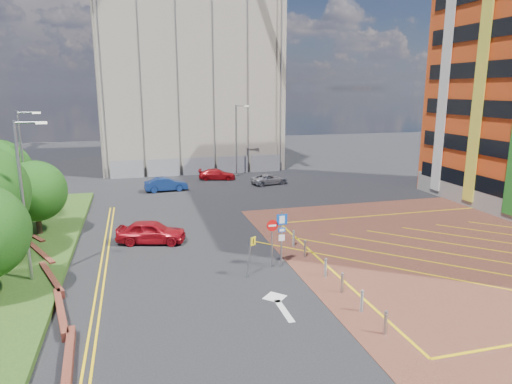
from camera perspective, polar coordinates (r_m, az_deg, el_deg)
name	(u,v)px	position (r m, az deg, el deg)	size (l,w,h in m)	color
ground	(278,274)	(24.92, 2.78, -10.23)	(140.00, 140.00, 0.00)	black
forecourt	(495,251)	(31.86, 27.69, -6.50)	(26.00, 26.00, 0.02)	brown
retaining_wall	(47,279)	(26.08, -24.67, -9.89)	(6.06, 20.33, 0.40)	brown
tree_c	(35,191)	(33.10, -25.87, 0.09)	(4.00, 4.00, 4.90)	#3D2B1C
lamp_left_near	(24,195)	(24.92, -27.02, -0.38)	(1.53, 0.16, 8.00)	#9EA0A8
lamp_left_far	(24,165)	(34.97, -26.99, 3.05)	(1.53, 0.16, 8.00)	#9EA0A8
lamp_back	(237,138)	(51.33, -2.40, 6.78)	(1.53, 0.16, 8.00)	#9EA0A8
sign_cluster	(278,234)	(25.20, 2.79, -5.22)	(1.17, 0.12, 3.20)	#9EA0A8
warning_sign	(251,252)	(23.99, -0.69, -7.47)	(0.56, 0.38, 2.25)	#9EA0A8
bollard_row	(331,274)	(24.08, 9.33, -10.02)	(0.14, 11.14, 0.90)	#9EA0A8
construction_building	(186,79)	(62.23, -8.74, 13.82)	(21.20, 19.20, 22.00)	gray
construction_fence	(207,166)	(53.16, -6.08, 3.27)	(21.60, 0.06, 2.00)	gray
car_red_left	(151,232)	(30.20, -12.96, -4.86)	(1.76, 4.39, 1.49)	maroon
car_blue_back	(166,184)	(45.10, -11.18, 0.96)	(1.43, 4.09, 1.35)	navy
car_red_back	(217,174)	(50.09, -4.90, 2.22)	(1.62, 3.99, 1.16)	#B20F15
car_silver_back	(269,179)	(47.45, 1.69, 1.61)	(1.78, 3.86, 1.07)	#A5A4AB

